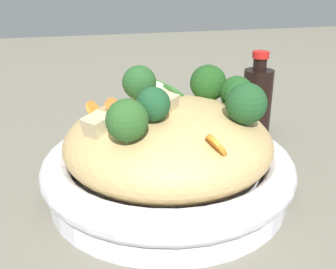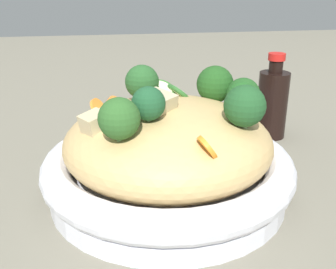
{
  "view_description": "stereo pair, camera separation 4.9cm",
  "coord_description": "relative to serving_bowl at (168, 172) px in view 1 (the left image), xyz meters",
  "views": [
    {
      "loc": [
        0.44,
        -0.12,
        0.26
      ],
      "look_at": [
        0.0,
        0.0,
        0.08
      ],
      "focal_mm": 42.99,
      "sensor_mm": 36.0,
      "label": 1
    },
    {
      "loc": [
        0.45,
        -0.07,
        0.26
      ],
      "look_at": [
        0.0,
        0.0,
        0.08
      ],
      "focal_mm": 42.99,
      "sensor_mm": 36.0,
      "label": 2
    }
  ],
  "objects": [
    {
      "name": "ground_plane",
      "position": [
        0.0,
        0.0,
        -0.03
      ],
      "size": [
        3.0,
        3.0,
        0.0
      ],
      "primitive_type": "plane",
      "color": "slate"
    },
    {
      "name": "serving_bowl",
      "position": [
        0.0,
        0.0,
        0.0
      ],
      "size": [
        0.31,
        0.31,
        0.06
      ],
      "color": "white",
      "rests_on": "ground_plane"
    },
    {
      "name": "noodle_heap",
      "position": [
        0.0,
        0.0,
        0.04
      ],
      "size": [
        0.25,
        0.25,
        0.1
      ],
      "color": "tan",
      "rests_on": "serving_bowl"
    },
    {
      "name": "broccoli_florets",
      "position": [
        -0.0,
        0.04,
        0.1
      ],
      "size": [
        0.19,
        0.23,
        0.08
      ],
      "color": "#8DAD77",
      "rests_on": "serving_bowl"
    },
    {
      "name": "carrot_coins",
      "position": [
        -0.01,
        -0.02,
        0.08
      ],
      "size": [
        0.2,
        0.2,
        0.03
      ],
      "color": "orange",
      "rests_on": "serving_bowl"
    },
    {
      "name": "zucchini_slices",
      "position": [
        -0.03,
        -0.01,
        0.09
      ],
      "size": [
        0.12,
        0.13,
        0.03
      ],
      "color": "beige",
      "rests_on": "serving_bowl"
    },
    {
      "name": "chicken_chunks",
      "position": [
        0.0,
        -0.04,
        0.09
      ],
      "size": [
        0.11,
        0.12,
        0.04
      ],
      "color": "#C7BA94",
      "rests_on": "serving_bowl"
    },
    {
      "name": "soy_sauce_bottle",
      "position": [
        -0.17,
        0.21,
        0.03
      ],
      "size": [
        0.05,
        0.05,
        0.14
      ],
      "color": "black",
      "rests_on": "ground_plane"
    }
  ]
}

